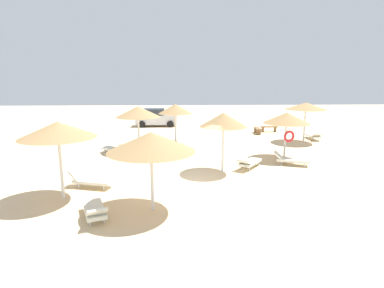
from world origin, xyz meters
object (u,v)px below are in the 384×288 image
Objects in this scene: parasol_2 at (138,112)px; parasol_5 at (175,109)px; lounger_2 at (115,149)px; lounger_4 at (290,159)px; parasol_4 at (287,118)px; lounger_0 at (95,210)px; lounger_5 at (175,144)px; lounger_6 at (90,180)px; parasol_6 at (58,130)px; lounger_3 at (313,135)px; parasol_3 at (306,106)px; bench_1 at (257,130)px; parasol_1 at (223,120)px; parasol_0 at (151,142)px; lounger_1 at (249,162)px; bench_0 at (269,128)px; parked_car at (156,118)px.

parasol_2 is 1.03× the size of parasol_5.
lounger_2 reaches higher than lounger_4.
parasol_4 is 1.36× the size of lounger_0.
lounger_6 is at bearing -115.75° from lounger_5.
parasol_6 is 1.65× the size of lounger_2.
lounger_4 is at bearing -16.21° from lounger_2.
lounger_4 is at bearing -23.02° from parasol_2.
parasol_5 is at bearing -176.92° from lounger_3.
parasol_4 is at bearing -37.01° from parasol_5.
lounger_0 is at bearing -134.77° from lounger_3.
parasol_6 is at bearing -111.59° from parasol_5.
parasol_3 is 4.96m from bench_1.
parasol_1 is 7.90m from parasol_5.
lounger_5 reaches higher than lounger_3.
parasol_3 is 1.59× the size of lounger_2.
parasol_5 is at bearing 86.91° from parasol_0.
bench_1 is at bearing 144.15° from lounger_3.
lounger_6 reaches higher than lounger_2.
lounger_2 is 0.93× the size of lounger_5.
lounger_2 is 0.95× the size of lounger_6.
parasol_3 is 1.54× the size of lounger_1.
bench_0 is (10.70, 16.75, 0.03)m from lounger_0.
lounger_0 is 0.49× the size of parked_car.
lounger_0 is at bearing -47.02° from parasol_6.
lounger_6 reaches higher than lounger_0.
parasol_5 is 8.16m from parked_car.
parasol_6 reaches higher than lounger_2.
parasol_6 reaches higher than lounger_5.
parasol_4 is 15.35m from parked_car.
parasol_3 is 1.09× the size of parasol_4.
parasol_1 reaches higher than bench_1.
lounger_3 is (1.11, 0.90, -2.34)m from parasol_3.
parasol_2 is 8.34m from parasol_6.
parasol_3 reaches higher than lounger_3.
parked_car is (-4.51, 15.23, -1.83)m from parasol_1.
lounger_5 is 1.34× the size of bench_0.
bench_0 is at bearing 57.43° from lounger_0.
parasol_2 is 12.68m from bench_0.
lounger_6 is 17.37m from parked_car.
lounger_5 is at bearing 146.72° from lounger_4.
bench_1 is at bearing 25.05° from parasol_5.
parasol_1 reaches higher than lounger_1.
parked_car is at bearing 81.14° from lounger_2.
parasol_0 is 1.53× the size of lounger_5.
parasol_2 reaches higher than lounger_6.
lounger_3 is at bearing 53.45° from parasol_4.
lounger_3 is 0.98× the size of lounger_4.
lounger_1 is 1.03× the size of lounger_2.
lounger_1 is (6.54, 5.77, -0.01)m from lounger_0.
bench_0 is (8.18, 6.28, 0.03)m from lounger_5.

